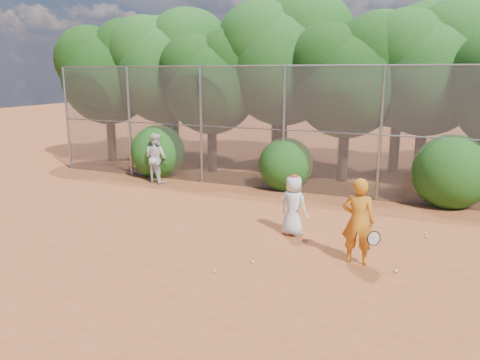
% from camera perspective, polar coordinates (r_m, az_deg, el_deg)
% --- Properties ---
extents(ground, '(80.00, 80.00, 0.00)m').
position_cam_1_polar(ground, '(9.81, -0.51, -9.87)').
color(ground, brown).
rests_on(ground, ground).
extents(fence_back, '(20.05, 0.09, 4.03)m').
position_cam_1_polar(fence_back, '(14.85, 8.61, 6.09)').
color(fence_back, gray).
rests_on(fence_back, ground).
extents(tree_0, '(4.38, 3.81, 6.00)m').
position_cam_1_polar(tree_0, '(20.92, -15.70, 12.91)').
color(tree_0, black).
rests_on(tree_0, ground).
extents(tree_1, '(4.64, 4.03, 6.35)m').
position_cam_1_polar(tree_1, '(19.87, -9.02, 13.91)').
color(tree_1, black).
rests_on(tree_1, ground).
extents(tree_2, '(3.99, 3.47, 5.47)m').
position_cam_1_polar(tree_2, '(18.02, -3.33, 12.30)').
color(tree_2, black).
rests_on(tree_2, ground).
extents(tree_3, '(4.89, 4.26, 6.70)m').
position_cam_1_polar(tree_3, '(18.00, 5.55, 14.85)').
color(tree_3, black).
rests_on(tree_3, ground).
extents(tree_4, '(4.19, 3.64, 5.73)m').
position_cam_1_polar(tree_4, '(16.77, 13.14, 12.53)').
color(tree_4, black).
rests_on(tree_4, ground).
extents(tree_5, '(4.51, 3.92, 6.17)m').
position_cam_1_polar(tree_5, '(17.29, 22.09, 12.90)').
color(tree_5, black).
rests_on(tree_5, ground).
extents(tree_9, '(4.83, 4.20, 6.62)m').
position_cam_1_polar(tree_9, '(22.35, -8.00, 14.29)').
color(tree_9, black).
rests_on(tree_9, ground).
extents(tree_10, '(5.15, 4.48, 7.06)m').
position_cam_1_polar(tree_10, '(20.41, 4.81, 15.30)').
color(tree_10, black).
rests_on(tree_10, ground).
extents(tree_11, '(4.64, 4.03, 6.35)m').
position_cam_1_polar(tree_11, '(18.95, 19.20, 13.41)').
color(tree_11, black).
rests_on(tree_11, ground).
extents(bush_0, '(2.00, 2.00, 2.00)m').
position_cam_1_polar(bush_0, '(17.70, -9.97, 3.71)').
color(bush_0, '#164711').
rests_on(bush_0, ground).
extents(bush_1, '(1.80, 1.80, 1.80)m').
position_cam_1_polar(bush_1, '(15.56, 5.62, 2.19)').
color(bush_1, '#164711').
rests_on(bush_1, ground).
extents(bush_2, '(2.20, 2.20, 2.20)m').
position_cam_1_polar(bush_2, '(14.80, 24.37, 1.30)').
color(bush_2, '#164711').
rests_on(bush_2, ground).
extents(player_yellow, '(0.82, 0.55, 1.79)m').
position_cam_1_polar(player_yellow, '(9.71, 14.21, -4.91)').
color(player_yellow, '#C67217').
rests_on(player_yellow, ground).
extents(player_teen, '(0.81, 0.65, 1.48)m').
position_cam_1_polar(player_teen, '(11.17, 6.53, -3.06)').
color(player_teen, silver).
rests_on(player_teen, ground).
extents(player_white, '(0.96, 0.83, 1.74)m').
position_cam_1_polar(player_white, '(16.68, -10.23, 2.68)').
color(player_white, silver).
rests_on(player_white, ground).
extents(ball_0, '(0.07, 0.07, 0.07)m').
position_cam_1_polar(ball_0, '(9.76, 18.45, -10.50)').
color(ball_0, '#BAE529').
rests_on(ball_0, ground).
extents(ball_1, '(0.07, 0.07, 0.07)m').
position_cam_1_polar(ball_1, '(11.96, 21.79, -6.36)').
color(ball_1, '#BAE529').
rests_on(ball_1, ground).
extents(ball_2, '(0.07, 0.07, 0.07)m').
position_cam_1_polar(ball_2, '(9.69, 1.54, -9.94)').
color(ball_2, '#BAE529').
rests_on(ball_2, ground).
extents(ball_4, '(0.07, 0.07, 0.07)m').
position_cam_1_polar(ball_4, '(9.28, -3.09, -11.06)').
color(ball_4, '#BAE529').
rests_on(ball_4, ground).
extents(ball_5, '(0.07, 0.07, 0.07)m').
position_cam_1_polar(ball_5, '(12.16, 21.63, -6.03)').
color(ball_5, '#BAE529').
rests_on(ball_5, ground).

